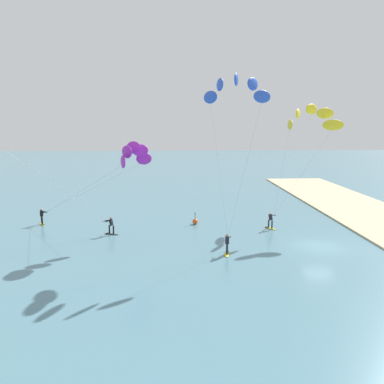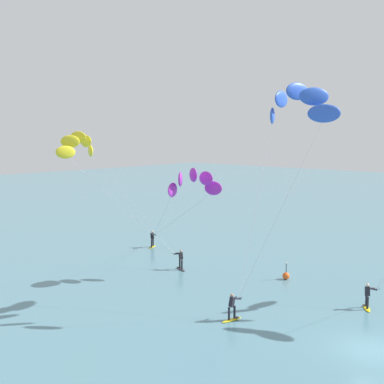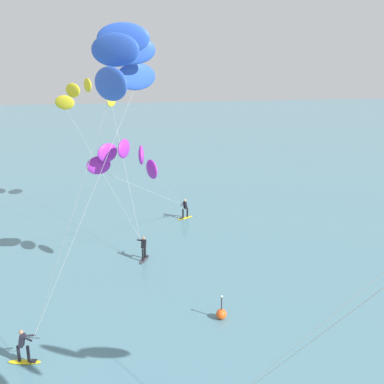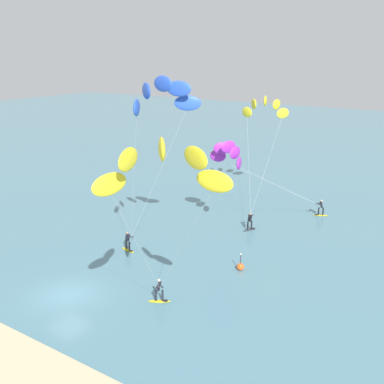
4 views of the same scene
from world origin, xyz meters
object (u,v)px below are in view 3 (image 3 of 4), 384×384
(kitesurfer_downwind, at_px, (129,162))
(marker_buoy, at_px, (221,314))
(kitesurfer_mid_water, at_px, (90,99))
(kitesurfer_far_out, at_px, (120,73))

(kitesurfer_downwind, bearing_deg, marker_buoy, -55.12)
(kitesurfer_downwind, height_order, marker_buoy, kitesurfer_downwind)
(kitesurfer_downwind, bearing_deg, kitesurfer_mid_water, 102.55)
(kitesurfer_mid_water, xyz_separation_m, kitesurfer_downwind, (2.38, -10.69, -2.66))
(kitesurfer_mid_water, bearing_deg, marker_buoy, -68.42)
(kitesurfer_mid_water, distance_m, kitesurfer_downwind, 11.28)
(kitesurfer_mid_water, relative_size, kitesurfer_downwind, 0.95)
(kitesurfer_far_out, height_order, kitesurfer_downwind, kitesurfer_far_out)
(kitesurfer_far_out, xyz_separation_m, kitesurfer_downwind, (0.55, 9.35, -5.48))
(kitesurfer_far_out, bearing_deg, kitesurfer_downwind, 86.62)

